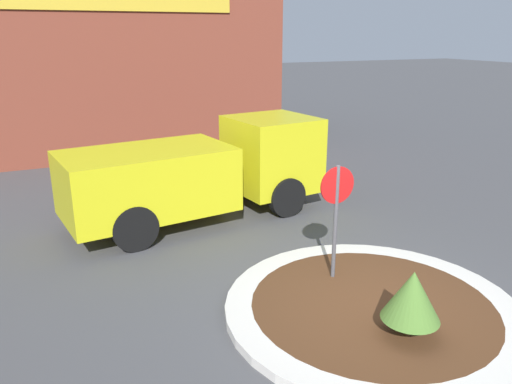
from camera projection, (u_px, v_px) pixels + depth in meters
The scene contains 6 objects.
ground_plane at pixel (371, 312), 7.82m from camera, with size 120.00×120.00×0.00m, color #474749.
traffic_island at pixel (372, 308), 7.79m from camera, with size 4.60×4.60×0.15m.
stop_sign at pixel (336, 205), 8.26m from camera, with size 0.63×0.07×2.13m.
island_shrub at pixel (412, 296), 6.80m from camera, with size 0.81×0.81×0.97m.
utility_truck at pixel (201, 170), 11.41m from camera, with size 6.18×2.75×2.22m.
storefront_building at pixel (77, 65), 18.40m from camera, with size 13.96×6.07×6.08m.
Camera 1 is at (-4.48, -5.51, 4.18)m, focal length 35.00 mm.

